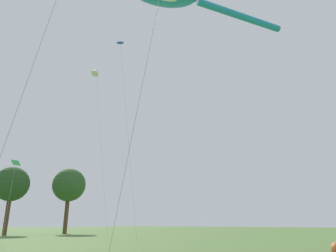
# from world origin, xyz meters

# --- Properties ---
(small_kite_tiny_distant) EXTENTS (1.99, 2.93, 19.95)m
(small_kite_tiny_distant) POSITION_xyz_m (12.08, 29.03, 19.30)
(small_kite_tiny_distant) COLOR white
(small_kite_tiny_distant) RESTS_ON ground
(small_kite_stunt_black) EXTENTS (0.77, 1.65, 7.10)m
(small_kite_stunt_black) POSITION_xyz_m (3.85, 28.52, 6.53)
(small_kite_stunt_black) COLOR green
(small_kite_stunt_black) RESTS_ON ground
(small_kite_box_yellow) EXTENTS (3.10, 1.12, 19.72)m
(small_kite_box_yellow) POSITION_xyz_m (9.99, 22.36, 18.94)
(small_kite_box_yellow) COLOR blue
(small_kite_box_yellow) RESTS_ON ground
(tree_oak_right) EXTENTS (5.79, 5.79, 11.18)m
(tree_oak_right) POSITION_xyz_m (23.54, 49.74, 8.21)
(tree_oak_right) COLOR #513823
(tree_oak_right) RESTS_ON ground
(tree_oak_left) EXTENTS (5.43, 5.43, 10.45)m
(tree_oak_left) POSITION_xyz_m (14.29, 51.63, 7.66)
(tree_oak_left) COLOR #513823
(tree_oak_left) RESTS_ON ground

